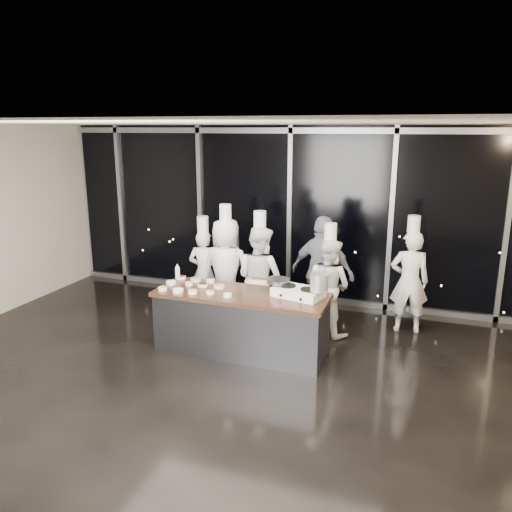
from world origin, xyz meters
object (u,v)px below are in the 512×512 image
(guest, at_px, (322,273))
(chef_right, at_px, (328,286))
(stove, at_px, (298,292))
(stock_pot, at_px, (319,282))
(demo_counter, at_px, (241,323))
(chef_side, at_px, (409,280))
(frying_pan, at_px, (278,281))
(chef_left, at_px, (226,270))
(chef_far_left, at_px, (204,271))
(chef_center, at_px, (260,277))

(guest, height_order, chef_right, guest)
(stove, relative_size, stock_pot, 3.06)
(demo_counter, distance_m, stock_pot, 1.31)
(demo_counter, bearing_deg, chef_side, 36.12)
(frying_pan, height_order, chef_left, chef_left)
(chef_far_left, xyz_separation_m, chef_left, (0.49, -0.18, 0.11))
(chef_far_left, height_order, chef_left, chef_left)
(chef_left, bearing_deg, frying_pan, 145.44)
(stock_pot, bearing_deg, chef_side, 54.89)
(stove, relative_size, chef_side, 0.39)
(demo_counter, xyz_separation_m, guest, (0.88, 1.31, 0.46))
(stove, distance_m, chef_right, 1.02)
(demo_counter, relative_size, frying_pan, 4.20)
(chef_center, relative_size, guest, 1.05)
(demo_counter, xyz_separation_m, stove, (0.80, 0.11, 0.51))
(chef_left, xyz_separation_m, chef_side, (2.85, 0.58, -0.04))
(demo_counter, bearing_deg, frying_pan, 23.75)
(stove, xyz_separation_m, stock_pot, (0.30, -0.07, 0.20))
(stove, height_order, chef_side, chef_side)
(chef_right, bearing_deg, frying_pan, 82.85)
(guest, bearing_deg, chef_center, 37.59)
(chef_far_left, xyz_separation_m, chef_side, (3.34, 0.40, 0.07))
(frying_pan, bearing_deg, chef_side, 52.11)
(frying_pan, distance_m, chef_center, 0.92)
(chef_center, relative_size, chef_right, 1.09)
(chef_left, relative_size, guest, 1.08)
(demo_counter, relative_size, stove, 3.36)
(chef_side, bearing_deg, stove, 37.07)
(demo_counter, relative_size, chef_center, 1.28)
(chef_left, xyz_separation_m, chef_center, (0.61, -0.10, -0.03))
(chef_far_left, bearing_deg, frying_pan, 144.39)
(chef_left, height_order, chef_center, chef_left)
(chef_right, bearing_deg, demo_counter, 71.71)
(stove, distance_m, stock_pot, 0.37)
(demo_counter, distance_m, stove, 0.95)
(demo_counter, height_order, stove, stove)
(stock_pot, distance_m, chef_side, 1.94)
(stock_pot, xyz_separation_m, chef_side, (1.10, 1.56, -0.32))
(frying_pan, distance_m, chef_side, 2.23)
(chef_center, relative_size, chef_side, 1.03)
(stove, bearing_deg, chef_side, 59.86)
(demo_counter, relative_size, chef_right, 1.39)
(demo_counter, distance_m, chef_center, 1.02)
(frying_pan, height_order, chef_center, chef_center)
(stock_pot, height_order, chef_right, chef_right)
(stock_pot, xyz_separation_m, chef_left, (-1.75, 0.99, -0.28))
(chef_far_left, bearing_deg, demo_counter, 129.55)
(stove, relative_size, chef_center, 0.38)
(demo_counter, height_order, chef_left, chef_left)
(stock_pot, bearing_deg, stove, 166.59)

